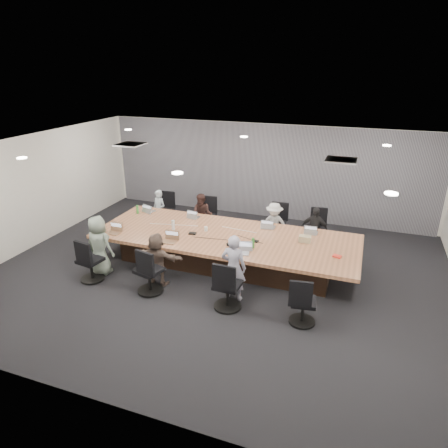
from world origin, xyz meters
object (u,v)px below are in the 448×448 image
(chair_2, at_px, (277,226))
(snack_packet, at_px, (337,256))
(person_3, at_px, (314,230))
(bottle_clear, at_px, (173,225))
(person_4, at_px, (99,245))
(person_6, at_px, (234,268))
(chair_0, at_px, (165,213))
(laptop_2, at_px, (269,227))
(chair_4, at_px, (91,264))
(laptop_5, at_px, (169,242))
(laptop_0, at_px, (149,211))
(laptop_3, at_px, (311,232))
(chair_6, at_px, (228,289))
(mug_brown, at_px, (119,225))
(laptop_6, at_px, (242,253))
(person_5, at_px, (157,259))
(laptop_4, at_px, (113,233))
(chair_5, at_px, (149,274))
(conference_table, at_px, (225,248))
(person_1, at_px, (202,215))
(canvas_bag, at_px, (305,239))
(chair_1, at_px, (207,219))
(stapler, at_px, (230,245))
(chair_7, at_px, (303,305))
(person_2, at_px, (274,225))
(laptop_1, at_px, (194,217))
(person_0, at_px, (159,210))
(bottle_green_left, at_px, (137,209))
(bottle_green_right, at_px, (253,243))
(chair_3, at_px, (315,232))

(chair_2, height_order, snack_packet, chair_2)
(person_3, xyz_separation_m, bottle_clear, (-3.10, -1.48, 0.27))
(person_4, relative_size, person_6, 0.98)
(chair_0, distance_m, laptop_2, 3.42)
(chair_4, relative_size, laptop_5, 2.39)
(laptop_0, height_order, laptop_3, same)
(person_6, bearing_deg, chair_6, 88.63)
(laptop_2, height_order, mug_brown, mug_brown)
(laptop_6, bearing_deg, person_5, -174.12)
(laptop_4, distance_m, person_6, 3.18)
(bottle_clear, bearing_deg, chair_0, 123.13)
(person_3, bearing_deg, chair_2, 165.78)
(chair_5, relative_size, laptop_6, 2.93)
(conference_table, height_order, person_1, person_1)
(chair_6, height_order, canvas_bag, canvas_bag)
(laptop_4, bearing_deg, person_1, 58.66)
(chair_1, distance_m, stapler, 2.70)
(chair_7, relative_size, person_2, 0.64)
(chair_2, xyz_separation_m, person_4, (-3.30, -3.05, 0.27))
(chair_4, distance_m, person_2, 4.50)
(chair_1, relative_size, person_2, 0.62)
(chair_1, height_order, laptop_0, laptop_0)
(person_1, bearing_deg, person_4, -122.08)
(chair_7, xyz_separation_m, stapler, (-1.79, 1.15, 0.40))
(chair_2, distance_m, laptop_1, 2.19)
(person_0, bearing_deg, person_3, 14.61)
(chair_5, height_order, mug_brown, mug_brown)
(laptop_0, height_order, laptop_4, same)
(person_0, relative_size, laptop_2, 3.80)
(bottle_green_left, bearing_deg, chair_2, 18.24)
(laptop_4, bearing_deg, bottle_green_right, 6.68)
(bottle_green_right, bearing_deg, laptop_2, 87.97)
(person_1, xyz_separation_m, canvas_bag, (2.92, -1.11, 0.21))
(chair_0, height_order, chair_3, chair_3)
(person_6, relative_size, laptop_6, 4.87)
(person_2, xyz_separation_m, laptop_2, (0.00, -0.55, 0.16))
(chair_7, relative_size, canvas_bag, 2.88)
(conference_table, height_order, mug_brown, mug_brown)
(chair_3, distance_m, laptop_3, 0.97)
(person_3, height_order, mug_brown, person_3)
(chair_7, bearing_deg, person_1, 128.29)
(laptop_1, distance_m, stapler, 1.98)
(conference_table, distance_m, chair_2, 1.89)
(person_6, distance_m, mug_brown, 3.38)
(snack_packet, bearing_deg, canvas_bag, 144.38)
(chair_3, height_order, canvas_bag, canvas_bag)
(chair_0, height_order, chair_4, chair_4)
(chair_7, xyz_separation_m, person_2, (-1.27, 3.05, 0.21))
(chair_6, bearing_deg, bottle_clear, 142.15)
(chair_0, distance_m, chair_1, 1.31)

